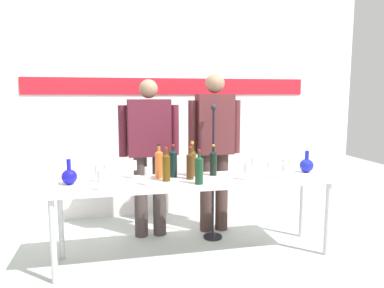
{
  "coord_description": "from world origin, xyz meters",
  "views": [
    {
      "loc": [
        -0.74,
        -3.17,
        1.52
      ],
      "look_at": [
        0.0,
        0.15,
        1.05
      ],
      "focal_mm": 34.03,
      "sensor_mm": 36.0,
      "label": 1
    }
  ],
  "objects": [
    {
      "name": "wine_glass_left_0",
      "position": [
        -0.79,
        0.03,
        0.87
      ],
      "size": [
        0.06,
        0.06,
        0.17
      ],
      "color": "white",
      "rests_on": "display_table"
    },
    {
      "name": "presenter_right",
      "position": [
        0.36,
        0.62,
        0.99
      ],
      "size": [
        0.58,
        0.22,
        1.74
      ],
      "color": "#402C28",
      "rests_on": "ground"
    },
    {
      "name": "wine_glass_left_2",
      "position": [
        -0.83,
        -0.22,
        0.86
      ],
      "size": [
        0.06,
        0.06,
        0.17
      ],
      "color": "white",
      "rests_on": "display_table"
    },
    {
      "name": "microphone_stand",
      "position": [
        0.28,
        0.4,
        0.47
      ],
      "size": [
        0.2,
        0.2,
        1.42
      ],
      "color": "black",
      "rests_on": "ground"
    },
    {
      "name": "wine_glass_right_0",
      "position": [
        0.89,
        -0.1,
        0.84
      ],
      "size": [
        0.06,
        0.06,
        0.13
      ],
      "color": "white",
      "rests_on": "display_table"
    },
    {
      "name": "wine_glass_right_4",
      "position": [
        0.45,
        -0.14,
        0.86
      ],
      "size": [
        0.07,
        0.07,
        0.16
      ],
      "color": "white",
      "rests_on": "display_table"
    },
    {
      "name": "wine_bottle_1",
      "position": [
        -0.0,
        0.14,
        0.88
      ],
      "size": [
        0.07,
        0.07,
        0.32
      ],
      "color": "#50360E",
      "rests_on": "display_table"
    },
    {
      "name": "wine_glass_right_3",
      "position": [
        0.71,
        -0.06,
        0.85
      ],
      "size": [
        0.07,
        0.07,
        0.15
      ],
      "color": "white",
      "rests_on": "display_table"
    },
    {
      "name": "wine_glass_right_5",
      "position": [
        0.61,
        0.12,
        0.86
      ],
      "size": [
        0.06,
        0.06,
        0.15
      ],
      "color": "white",
      "rests_on": "display_table"
    },
    {
      "name": "wine_glass_left_3",
      "position": [
        -0.86,
        0.09,
        0.85
      ],
      "size": [
        0.06,
        0.06,
        0.15
      ],
      "color": "white",
      "rests_on": "display_table"
    },
    {
      "name": "wine_glass_left_1",
      "position": [
        -0.45,
        -0.14,
        0.86
      ],
      "size": [
        0.06,
        0.06,
        0.16
      ],
      "color": "white",
      "rests_on": "display_table"
    },
    {
      "name": "wine_bottle_0",
      "position": [
        -0.18,
        0.14,
        0.88
      ],
      "size": [
        0.07,
        0.07,
        0.31
      ],
      "color": "black",
      "rests_on": "display_table"
    },
    {
      "name": "ground_plane",
      "position": [
        0.0,
        0.0,
        0.0
      ],
      "size": [
        10.0,
        10.0,
        0.0
      ],
      "primitive_type": "plane",
      "color": "#AEBAB3"
    },
    {
      "name": "wine_bottle_6",
      "position": [
        0.2,
        0.12,
        0.87
      ],
      "size": [
        0.07,
        0.07,
        0.3
      ],
      "color": "black",
      "rests_on": "display_table"
    },
    {
      "name": "presenter_left",
      "position": [
        -0.36,
        0.62,
        0.96
      ],
      "size": [
        0.63,
        0.22,
        1.67
      ],
      "color": "#3F3332",
      "rests_on": "ground"
    },
    {
      "name": "wine_bottle_5",
      "position": [
        -0.01,
        -0.19,
        0.88
      ],
      "size": [
        0.07,
        0.07,
        0.3
      ],
      "color": "#143821",
      "rests_on": "display_table"
    },
    {
      "name": "wine_bottle_2",
      "position": [
        -0.27,
        -0.01,
        0.88
      ],
      "size": [
        0.07,
        0.07,
        0.31
      ],
      "color": "#4C340A",
      "rests_on": "display_table"
    },
    {
      "name": "wine_glass_left_4",
      "position": [
        -0.55,
        0.15,
        0.87
      ],
      "size": [
        0.06,
        0.06,
        0.17
      ],
      "color": "white",
      "rests_on": "display_table"
    },
    {
      "name": "decanter_blue_right",
      "position": [
        1.14,
        0.05,
        0.82
      ],
      "size": [
        0.14,
        0.14,
        0.22
      ],
      "color": "#1922B9",
      "rests_on": "display_table"
    },
    {
      "name": "wine_glass_right_1",
      "position": [
        0.92,
        0.06,
        0.85
      ],
      "size": [
        0.06,
        0.06,
        0.15
      ],
      "color": "white",
      "rests_on": "display_table"
    },
    {
      "name": "wine_bottle_3",
      "position": [
        -0.32,
        0.13,
        0.89
      ],
      "size": [
        0.08,
        0.08,
        0.32
      ],
      "color": "orange",
      "rests_on": "display_table"
    },
    {
      "name": "back_wall",
      "position": [
        0.0,
        1.36,
        1.5
      ],
      "size": [
        4.98,
        0.11,
        3.0
      ],
      "color": "white",
      "rests_on": "ground"
    },
    {
      "name": "wine_bottle_4",
      "position": [
        -0.05,
        0.01,
        0.88
      ],
      "size": [
        0.07,
        0.07,
        0.31
      ],
      "color": "#422610",
      "rests_on": "display_table"
    },
    {
      "name": "wine_glass_right_2",
      "position": [
        0.79,
        -0.19,
        0.85
      ],
      "size": [
        0.07,
        0.07,
        0.15
      ],
      "color": "white",
      "rests_on": "display_table"
    },
    {
      "name": "wine_bottle_7",
      "position": [
        0.02,
        0.23,
        0.88
      ],
      "size": [
        0.07,
        0.07,
        0.32
      ],
      "color": "black",
      "rests_on": "display_table"
    },
    {
      "name": "decanter_blue_left",
      "position": [
        -1.11,
        0.05,
        0.82
      ],
      "size": [
        0.13,
        0.13,
        0.22
      ],
      "color": "#1715BE",
      "rests_on": "display_table"
    },
    {
      "name": "display_table",
      "position": [
        0.0,
        0.0,
        0.69
      ],
      "size": [
        2.56,
        0.56,
        0.75
      ],
      "color": "white",
      "rests_on": "ground"
    }
  ]
}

